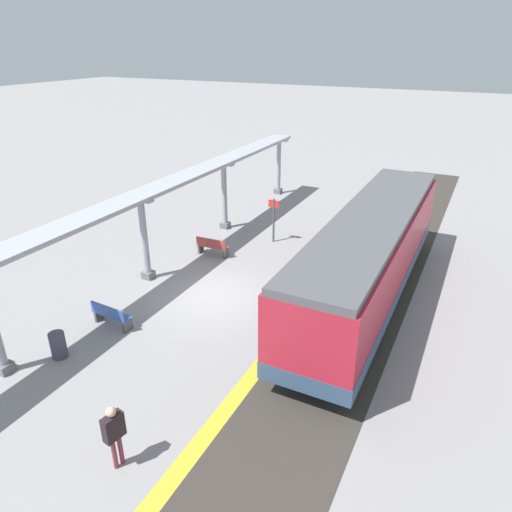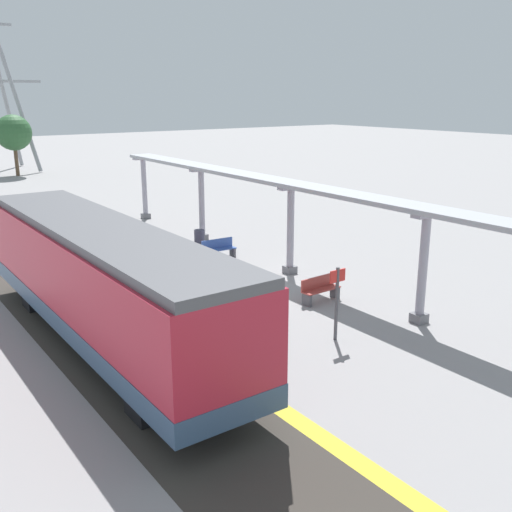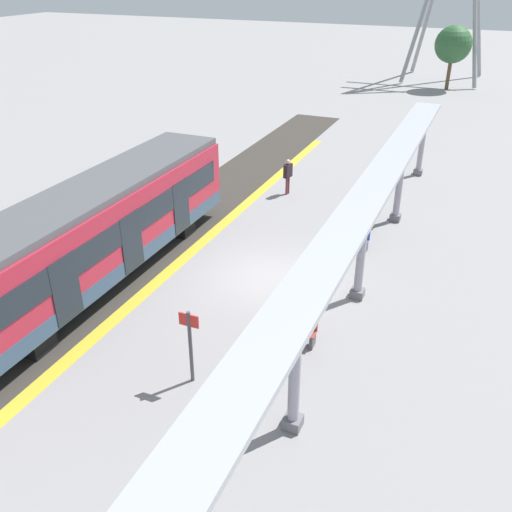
# 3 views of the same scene
# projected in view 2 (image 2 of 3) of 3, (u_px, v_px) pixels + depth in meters

# --- Properties ---
(ground_plane) EXTENTS (176.00, 176.00, 0.00)m
(ground_plane) POSITION_uv_depth(u_px,v_px,m) (220.00, 288.00, 21.38)
(ground_plane) COLOR gray
(tactile_edge_strip) EXTENTS (0.48, 33.98, 0.01)m
(tactile_edge_strip) POSITION_uv_depth(u_px,v_px,m) (133.00, 308.00, 19.42)
(tactile_edge_strip) COLOR gold
(tactile_edge_strip) RESTS_ON ground
(trackbed) EXTENTS (3.20, 45.98, 0.01)m
(trackbed) POSITION_uv_depth(u_px,v_px,m) (79.00, 320.00, 18.38)
(trackbed) COLOR #38332D
(trackbed) RESTS_ON ground
(train_near_carriage) EXTENTS (2.65, 13.21, 3.48)m
(train_near_carriage) POSITION_uv_depth(u_px,v_px,m) (102.00, 283.00, 16.09)
(train_near_carriage) COLOR #B52235
(train_near_carriage) RESTS_ON ground
(canopy_pillar_second) EXTENTS (1.10, 0.44, 3.50)m
(canopy_pillar_second) POSITION_uv_depth(u_px,v_px,m) (423.00, 268.00, 17.69)
(canopy_pillar_second) COLOR slate
(canopy_pillar_second) RESTS_ON ground
(canopy_pillar_third) EXTENTS (1.10, 0.44, 3.50)m
(canopy_pillar_third) POSITION_uv_depth(u_px,v_px,m) (290.00, 230.00, 22.69)
(canopy_pillar_third) COLOR slate
(canopy_pillar_third) RESTS_ON ground
(canopy_pillar_fourth) EXTENTS (1.10, 0.44, 3.50)m
(canopy_pillar_fourth) POSITION_uv_depth(u_px,v_px,m) (202.00, 204.00, 27.99)
(canopy_pillar_fourth) COLOR slate
(canopy_pillar_fourth) RESTS_ON ground
(canopy_pillar_fifth) EXTENTS (1.10, 0.44, 3.50)m
(canopy_pillar_fifth) POSITION_uv_depth(u_px,v_px,m) (144.00, 188.00, 32.96)
(canopy_pillar_fifth) COLOR slate
(canopy_pillar_fifth) RESTS_ON ground
(canopy_beam) EXTENTS (1.20, 27.19, 0.16)m
(canopy_beam) POSITION_uv_depth(u_px,v_px,m) (292.00, 184.00, 22.18)
(canopy_beam) COLOR #A8AAB2
(canopy_beam) RESTS_ON canopy_pillar_nearest
(bench_near_end) EXTENTS (1.52, 0.52, 0.86)m
(bench_near_end) POSITION_uv_depth(u_px,v_px,m) (218.00, 249.00, 25.09)
(bench_near_end) COLOR #3554A3
(bench_near_end) RESTS_ON ground
(bench_mid_platform) EXTENTS (1.52, 0.50, 0.86)m
(bench_mid_platform) POSITION_uv_depth(u_px,v_px,m) (320.00, 289.00, 19.92)
(bench_mid_platform) COLOR #9D3933
(bench_mid_platform) RESTS_ON ground
(trash_bin) EXTENTS (0.48, 0.48, 0.87)m
(trash_bin) POSITION_uv_depth(u_px,v_px,m) (200.00, 239.00, 26.85)
(trash_bin) COLOR #414054
(trash_bin) RESTS_ON ground
(platform_info_sign) EXTENTS (0.56, 0.10, 2.20)m
(platform_info_sign) POSITION_uv_depth(u_px,v_px,m) (337.00, 297.00, 16.52)
(platform_info_sign) COLOR #4C4C51
(platform_info_sign) RESTS_ON ground
(passenger_waiting_near_edge) EXTENTS (0.31, 0.53, 1.74)m
(passenger_waiting_near_edge) POSITION_uv_depth(u_px,v_px,m) (86.00, 229.00, 25.98)
(passenger_waiting_near_edge) COLOR brown
(passenger_waiting_near_edge) RESTS_ON ground
(tree_left_background) EXTENTS (3.08, 3.08, 5.27)m
(tree_left_background) POSITION_uv_depth(u_px,v_px,m) (13.00, 133.00, 50.16)
(tree_left_background) COLOR brown
(tree_left_background) RESTS_ON ground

